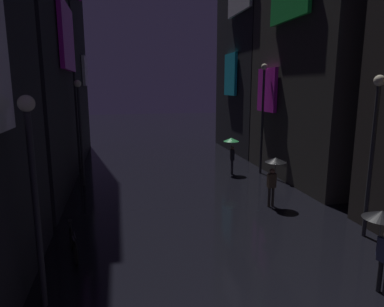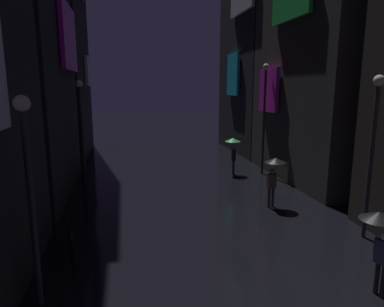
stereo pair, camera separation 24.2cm
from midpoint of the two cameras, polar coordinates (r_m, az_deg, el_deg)
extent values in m
cube|color=#F226D8|center=(18.21, -20.51, 17.65)|extent=(0.20, 3.98, 3.06)
cube|color=white|center=(27.06, -17.65, 12.93)|extent=(0.20, 2.61, 2.11)
cube|color=#F226D8|center=(20.47, 12.07, 10.29)|extent=(0.20, 2.25, 2.46)
cube|color=#26E54C|center=(18.97, 15.57, 23.45)|extent=(0.20, 3.83, 1.94)
cube|color=black|center=(28.33, 10.71, 23.15)|extent=(4.00, 8.05, 22.06)
cube|color=#19D8F2|center=(26.69, 6.18, 12.95)|extent=(0.20, 2.40, 3.10)
cylinder|color=black|center=(10.16, 28.19, -17.53)|extent=(0.12, 0.12, 0.85)
cylinder|color=#333859|center=(9.83, 28.01, -13.45)|extent=(0.09, 0.09, 0.50)
cylinder|color=slate|center=(9.70, 28.19, -11.65)|extent=(0.02, 0.02, 0.77)
cone|color=black|center=(9.54, 28.46, -8.95)|extent=(0.90, 0.90, 0.20)
cylinder|color=#38332D|center=(15.03, 12.27, -7.12)|extent=(0.12, 0.12, 0.85)
cylinder|color=#38332D|center=(15.12, 12.86, -7.03)|extent=(0.12, 0.12, 0.85)
cube|color=brown|center=(14.86, 12.69, -4.42)|extent=(0.36, 0.26, 0.60)
sphere|color=#9E7051|center=(14.76, 12.76, -2.88)|extent=(0.22, 0.22, 0.22)
cylinder|color=brown|center=(14.98, 13.18, -4.11)|extent=(0.09, 0.09, 0.50)
cylinder|color=slate|center=(14.90, 13.24, -2.87)|extent=(0.02, 0.02, 0.77)
cone|color=black|center=(14.79, 13.33, -1.05)|extent=(0.90, 0.90, 0.20)
cylinder|color=#2D2D38|center=(19.99, 6.37, -2.33)|extent=(0.12, 0.12, 0.85)
cylinder|color=#2D2D38|center=(20.17, 6.30, -2.21)|extent=(0.12, 0.12, 0.85)
cube|color=black|center=(19.93, 6.38, -0.24)|extent=(0.28, 0.37, 0.60)
sphere|color=#9E7051|center=(19.85, 6.40, 0.92)|extent=(0.22, 0.22, 0.22)
cylinder|color=black|center=(20.08, 6.17, 0.00)|extent=(0.09, 0.09, 0.50)
cylinder|color=slate|center=(20.02, 6.19, 0.94)|extent=(0.02, 0.02, 0.77)
cone|color=green|center=(19.94, 6.22, 2.31)|extent=(0.90, 0.90, 0.20)
torus|color=black|center=(10.79, -19.40, -15.44)|extent=(0.22, 0.71, 0.72)
torus|color=black|center=(11.79, -20.02, -13.14)|extent=(0.22, 0.71, 0.72)
cylinder|color=black|center=(11.21, -19.79, -13.41)|extent=(0.28, 0.98, 0.05)
cylinder|color=black|center=(11.65, -20.14, -11.57)|extent=(0.04, 0.04, 0.40)
cube|color=black|center=(11.57, -20.21, -10.56)|extent=(0.17, 0.26, 0.06)
cylinder|color=black|center=(10.56, -19.60, -12.77)|extent=(0.13, 0.44, 0.03)
cylinder|color=#2D2D33|center=(20.18, 11.28, 4.99)|extent=(0.14, 0.14, 5.94)
sphere|color=#F9EFCC|center=(20.09, 11.63, 13.96)|extent=(0.36, 0.36, 0.36)
cylinder|color=#2D2D33|center=(12.73, 27.17, -1.60)|extent=(0.14, 0.14, 5.07)
sphere|color=#F9EFCC|center=(12.47, 28.30, 10.65)|extent=(0.36, 0.36, 0.36)
cylinder|color=#2D2D33|center=(18.27, -18.37, 2.53)|extent=(0.14, 0.14, 5.02)
sphere|color=#F9EFCC|center=(18.08, -18.90, 10.98)|extent=(0.36, 0.36, 0.36)
cylinder|color=#2D2D33|center=(8.53, -25.23, -9.15)|extent=(0.14, 0.14, 4.54)
sphere|color=#F9EFCC|center=(8.07, -26.68, 7.47)|extent=(0.36, 0.36, 0.36)
camera|label=1|loc=(0.12, -90.46, -0.09)|focal=32.00mm
camera|label=2|loc=(0.12, 89.54, 0.09)|focal=32.00mm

